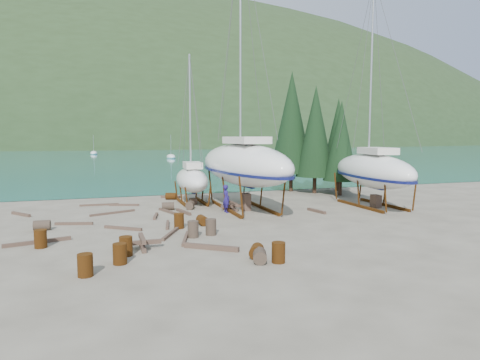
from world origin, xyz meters
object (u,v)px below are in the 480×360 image
object	(u,v)px
small_sailboat_shore	(192,179)
worker	(226,199)
large_sailboat_far	(373,170)
large_sailboat_near	(243,164)

from	to	relation	value
small_sailboat_shore	worker	size ratio (longest dim) A/B	5.99
small_sailboat_shore	worker	world-z (taller)	small_sailboat_shore
large_sailboat_far	small_sailboat_shore	world-z (taller)	large_sailboat_far
small_sailboat_shore	large_sailboat_far	bearing A→B (deg)	-21.34
large_sailboat_near	large_sailboat_far	bearing A→B (deg)	-17.27
large_sailboat_near	worker	xyz separation A→B (m)	(-1.60, -0.99, -2.35)
large_sailboat_far	worker	distance (m)	11.45
large_sailboat_near	small_sailboat_shore	world-z (taller)	large_sailboat_near
large_sailboat_far	small_sailboat_shore	distance (m)	13.98
large_sailboat_near	small_sailboat_shore	xyz separation A→B (m)	(-3.03, 3.80, -1.39)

